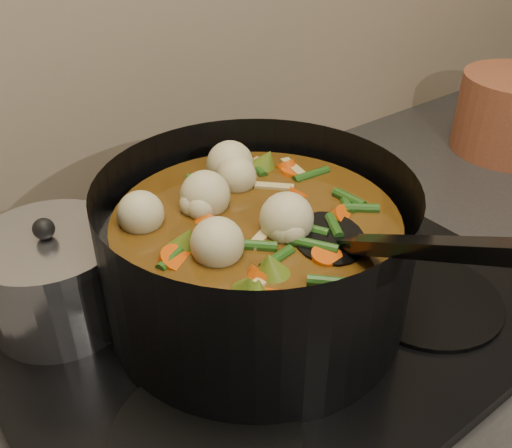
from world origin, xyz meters
TOP-DOWN VIEW (x-y plane):
  - stovetop at (0.00, 1.93)m, footprint 0.62×0.54m
  - stockpot at (-0.01, 1.91)m, footprint 0.44×0.52m
  - saucepan at (-0.20, 2.04)m, footprint 0.16×0.16m

SIDE VIEW (x-z plane):
  - stovetop at x=0.00m, z-range 0.91..0.93m
  - saucepan at x=-0.20m, z-range 0.92..1.05m
  - stockpot at x=-0.01m, z-range 0.88..1.14m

